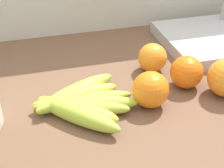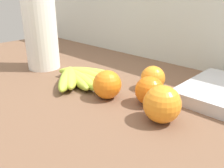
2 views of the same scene
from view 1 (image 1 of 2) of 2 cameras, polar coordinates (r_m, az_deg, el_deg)
name	(u,v)px [view 1 (image 1 of 2)]	position (r m, az deg, el deg)	size (l,w,h in m)	color
wall_back	(89,91)	(1.17, -3.95, -1.13)	(2.08, 0.06, 1.30)	silver
banana_bunch	(79,103)	(0.69, -5.48, -3.24)	(0.22, 0.22, 0.04)	#ABCE3F
orange_back_left	(187,72)	(0.77, 12.37, 1.96)	(0.07, 0.07, 0.07)	orange
orange_front	(150,90)	(0.69, 6.46, -0.94)	(0.08, 0.08, 0.08)	orange
orange_right	(152,58)	(0.82, 6.78, 4.38)	(0.07, 0.07, 0.07)	orange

